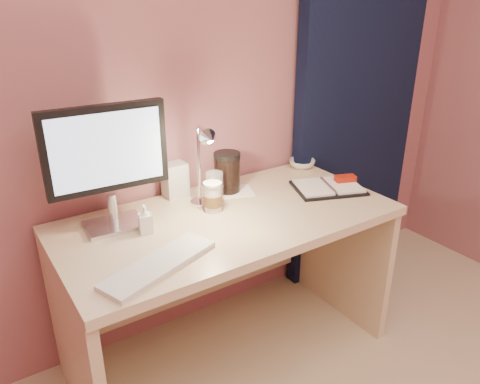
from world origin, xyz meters
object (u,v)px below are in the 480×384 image
desk_lamp (213,159)px  bowl (302,164)px  clear_cup (214,187)px  product_box (175,180)px  monitor (107,157)px  keyboard (159,264)px  coffee_cup (213,198)px  lotion_bottle (145,219)px  dark_jar (227,174)px  planner (330,186)px  desk (220,255)px

desk_lamp → bowl: bearing=27.6°
clear_cup → product_box: product_box is taller
product_box → monitor: bearing=-158.5°
keyboard → clear_cup: clear_cup is taller
coffee_cup → lotion_bottle: coffee_cup is taller
lotion_bottle → dark_jar: size_ratio=0.67×
product_box → desk_lamp: desk_lamp is taller
planner → clear_cup: 0.56m
monitor → desk_lamp: monitor is taller
monitor → bowl: monitor is taller
coffee_cup → desk_lamp: size_ratio=0.34×
lotion_bottle → product_box: bearing=45.1°
clear_cup → dark_jar: size_ratio=0.81×
keyboard → monitor: bearing=73.7°
desk → clear_cup: (0.03, 0.08, 0.29)m
monitor → product_box: size_ratio=3.16×
clear_cup → bowl: size_ratio=1.00×
keyboard → clear_cup: (0.43, 0.36, 0.06)m
desk → coffee_cup: 0.29m
planner → monitor: bearing=-170.0°
monitor → bowl: (1.06, 0.11, -0.27)m
planner → product_box: bearing=173.6°
planner → desk: bearing=-168.9°
keyboard → desk_lamp: 0.52m
dark_jar → product_box: bearing=159.1°
lotion_bottle → dark_jar: (0.48, 0.17, 0.03)m
keyboard → dark_jar: 0.69m
planner → product_box: size_ratio=2.41×
coffee_cup → clear_cup: bearing=55.0°
planner → coffee_cup: bearing=-169.0°
bowl → dark_jar: size_ratio=0.81×
bowl → dark_jar: 0.50m
desk → dark_jar: 0.37m
clear_cup → lotion_bottle: 0.38m
coffee_cup → clear_cup: 0.10m
desk → desk_lamp: bearing=179.8°
desk_lamp → planner: bearing=1.3°
dark_jar → coffee_cup: bearing=-138.3°
desk_lamp → desk: bearing=10.5°
product_box → clear_cup: bearing=-53.4°
monitor → planner: (0.98, -0.19, -0.28)m
monitor → desk_lamp: (0.40, -0.09, -0.06)m
desk_lamp → coffee_cup: bearing=145.2°
lotion_bottle → planner: bearing=-5.0°
clear_cup → bowl: bearing=10.8°
dark_jar → bowl: bearing=5.7°
coffee_cup → clear_cup: (0.06, 0.08, 0.01)m
desk → planner: 0.61m
monitor → dark_jar: bearing=8.8°
lotion_bottle → coffee_cup: bearing=4.1°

